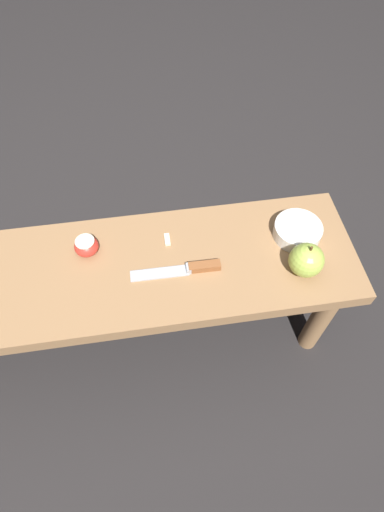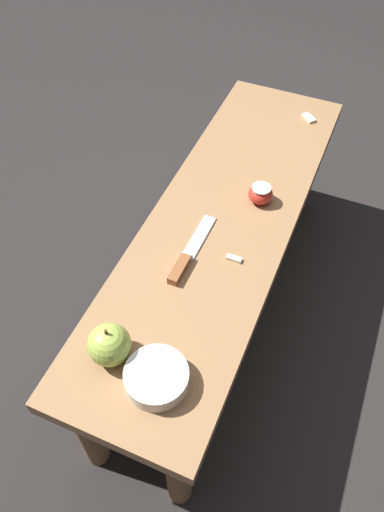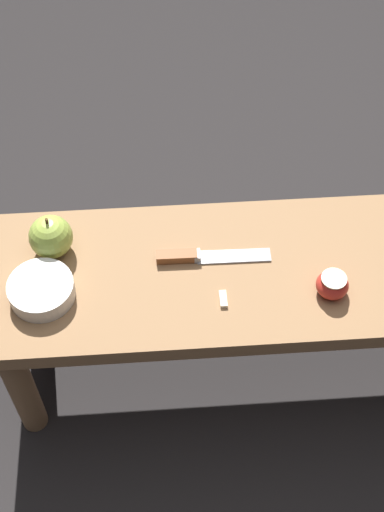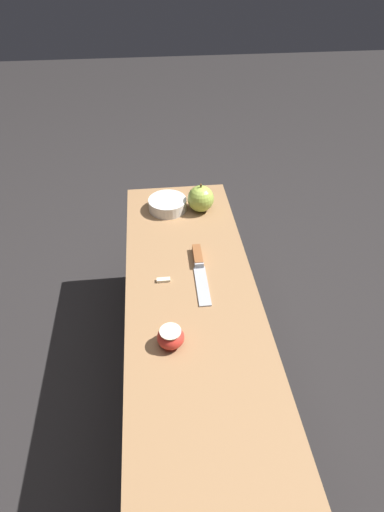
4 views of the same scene
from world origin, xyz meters
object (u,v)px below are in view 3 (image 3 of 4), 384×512
apple_cut (332,285)px  knife (196,256)px  wooden_bench (273,285)px  apple_whole (51,237)px  bowl (41,290)px

apple_cut → knife: bearing=159.2°
knife → wooden_bench: bearing=-10.1°
apple_whole → bowl: apple_whole is taller
apple_whole → bowl: size_ratio=0.78×
wooden_bench → knife: bearing=169.1°
apple_cut → bowl: size_ratio=0.50×
knife → apple_cut: apple_cut is taller
apple_whole → apple_cut: size_ratio=1.56×
apple_whole → apple_cut: (0.54, -0.14, -0.02)m
knife → bowl: size_ratio=1.81×
wooden_bench → apple_whole: 0.46m
bowl → knife: bearing=12.8°
knife → apple_cut: size_ratio=3.65×
apple_cut → apple_whole: bearing=165.7°
wooden_bench → apple_cut: apple_cut is taller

